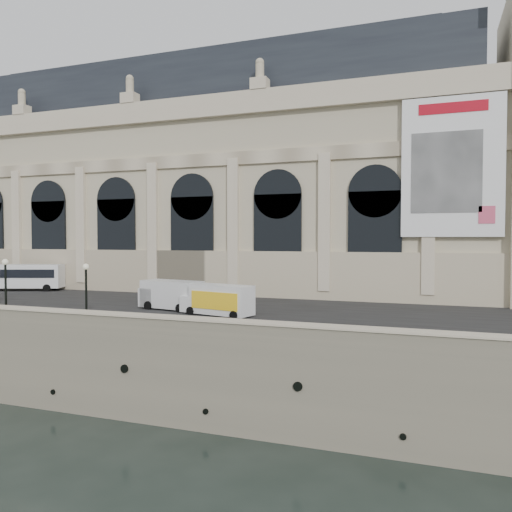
{
  "coord_description": "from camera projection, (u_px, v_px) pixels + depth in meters",
  "views": [
    {
      "loc": [
        21.44,
        -28.32,
        12.34
      ],
      "look_at": [
        3.54,
        22.0,
        10.47
      ],
      "focal_mm": 35.0,
      "sensor_mm": 36.0,
      "label": 1
    }
  ],
  "objects": [
    {
      "name": "ground",
      "position": [
        101.0,
        418.0,
        34.28
      ],
      "size": [
        260.0,
        260.0,
        0.0
      ],
      "primitive_type": "plane",
      "color": "black",
      "rests_on": "ground"
    },
    {
      "name": "quay",
      "position": [
        264.0,
        308.0,
        67.13
      ],
      "size": [
        160.0,
        70.0,
        6.0
      ],
      "primitive_type": "cube",
      "color": "gray",
      "rests_on": "ground"
    },
    {
      "name": "street",
      "position": [
        193.0,
        305.0,
        47.25
      ],
      "size": [
        160.0,
        24.0,
        0.06
      ],
      "primitive_type": "cube",
      "color": "#2D2D2D",
      "rests_on": "quay"
    },
    {
      "name": "parapet",
      "position": [
        105.0,
        321.0,
        34.61
      ],
      "size": [
        160.0,
        1.4,
        1.21
      ],
      "color": "gray",
      "rests_on": "quay"
    },
    {
      "name": "museum",
      "position": [
        210.0,
        182.0,
        64.65
      ],
      "size": [
        69.0,
        18.7,
        29.1
      ],
      "color": "beige",
      "rests_on": "quay"
    },
    {
      "name": "bus_left",
      "position": [
        17.0,
        276.0,
        60.31
      ],
      "size": [
        11.01,
        5.81,
        3.21
      ],
      "color": "silver",
      "rests_on": "quay"
    },
    {
      "name": "van_c",
      "position": [
        169.0,
        295.0,
        44.37
      ],
      "size": [
        6.16,
        3.29,
        2.6
      ],
      "color": "silver",
      "rests_on": "quay"
    },
    {
      "name": "box_truck",
      "position": [
        218.0,
        300.0,
        40.88
      ],
      "size": [
        6.63,
        3.41,
        2.55
      ],
      "color": "silver",
      "rests_on": "quay"
    },
    {
      "name": "lamp_left",
      "position": [
        6.0,
        289.0,
        39.65
      ],
      "size": [
        0.48,
        0.48,
        4.72
      ],
      "color": "black",
      "rests_on": "quay"
    },
    {
      "name": "lamp_right",
      "position": [
        86.0,
        293.0,
        37.47
      ],
      "size": [
        0.45,
        0.45,
        4.46
      ],
      "color": "black",
      "rests_on": "quay"
    }
  ]
}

